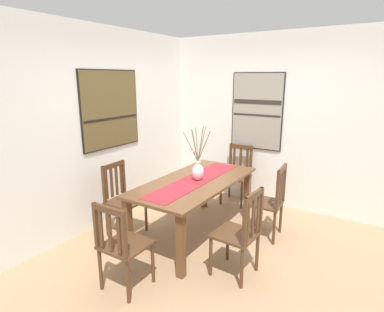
{
  "coord_description": "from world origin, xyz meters",
  "views": [
    {
      "loc": [
        -2.98,
        -1.5,
        2.03
      ],
      "look_at": [
        0.23,
        0.56,
        1.07
      ],
      "focal_mm": 29.27,
      "sensor_mm": 36.0,
      "label": 1
    }
  ],
  "objects_px": {
    "centerpiece_vase": "(198,170)",
    "chair_0": "(122,245)",
    "chair_2": "(240,232)",
    "painting_on_back_wall": "(110,109)",
    "chair_4": "(122,198)",
    "painting_on_side_wall": "(257,111)",
    "chair_3": "(270,200)",
    "dining_table": "(195,188)",
    "chair_1": "(237,174)"
  },
  "relations": [
    {
      "from": "chair_2",
      "to": "painting_on_side_wall",
      "type": "xyz_separation_m",
      "value": [
        2.06,
        0.67,
        1.01
      ]
    },
    {
      "from": "chair_0",
      "to": "painting_on_side_wall",
      "type": "xyz_separation_m",
      "value": [
        2.88,
        -0.19,
        1.02
      ]
    },
    {
      "from": "chair_1",
      "to": "painting_on_back_wall",
      "type": "relative_size",
      "value": 0.89
    },
    {
      "from": "dining_table",
      "to": "chair_1",
      "type": "relative_size",
      "value": 1.97
    },
    {
      "from": "chair_1",
      "to": "painting_on_back_wall",
      "type": "bearing_deg",
      "value": 139.71
    },
    {
      "from": "centerpiece_vase",
      "to": "chair_4",
      "type": "relative_size",
      "value": 0.74
    },
    {
      "from": "centerpiece_vase",
      "to": "painting_on_back_wall",
      "type": "xyz_separation_m",
      "value": [
        -0.18,
        1.31,
        0.71
      ]
    },
    {
      "from": "chair_4",
      "to": "painting_on_back_wall",
      "type": "xyz_separation_m",
      "value": [
        0.3,
        0.44,
        1.11
      ]
    },
    {
      "from": "chair_4",
      "to": "chair_0",
      "type": "bearing_deg",
      "value": -135.42
    },
    {
      "from": "chair_4",
      "to": "chair_3",
      "type": "bearing_deg",
      "value": -60.54
    },
    {
      "from": "dining_table",
      "to": "chair_1",
      "type": "height_order",
      "value": "chair_1"
    },
    {
      "from": "chair_0",
      "to": "chair_2",
      "type": "xyz_separation_m",
      "value": [
        0.82,
        -0.86,
        0.01
      ]
    },
    {
      "from": "chair_2",
      "to": "chair_3",
      "type": "distance_m",
      "value": 0.98
    },
    {
      "from": "chair_2",
      "to": "chair_4",
      "type": "xyz_separation_m",
      "value": [
        0.03,
        1.7,
        0.0
      ]
    },
    {
      "from": "chair_2",
      "to": "painting_on_back_wall",
      "type": "xyz_separation_m",
      "value": [
        0.34,
        2.14,
        1.11
      ]
    },
    {
      "from": "dining_table",
      "to": "chair_1",
      "type": "distance_m",
      "value": 1.34
    },
    {
      "from": "centerpiece_vase",
      "to": "chair_3",
      "type": "height_order",
      "value": "centerpiece_vase"
    },
    {
      "from": "chair_4",
      "to": "painting_on_side_wall",
      "type": "distance_m",
      "value": 2.49
    },
    {
      "from": "chair_1",
      "to": "painting_on_side_wall",
      "type": "relative_size",
      "value": 0.78
    },
    {
      "from": "chair_3",
      "to": "chair_4",
      "type": "xyz_separation_m",
      "value": [
        -0.94,
        1.67,
        -0.0
      ]
    },
    {
      "from": "chair_1",
      "to": "painting_on_side_wall",
      "type": "distance_m",
      "value": 1.06
    },
    {
      "from": "chair_4",
      "to": "painting_on_back_wall",
      "type": "bearing_deg",
      "value": 55.56
    },
    {
      "from": "chair_1",
      "to": "chair_3",
      "type": "relative_size",
      "value": 0.99
    },
    {
      "from": "centerpiece_vase",
      "to": "chair_0",
      "type": "distance_m",
      "value": 1.4
    },
    {
      "from": "chair_2",
      "to": "chair_4",
      "type": "relative_size",
      "value": 1.01
    },
    {
      "from": "chair_2",
      "to": "chair_3",
      "type": "height_order",
      "value": "chair_3"
    },
    {
      "from": "chair_1",
      "to": "chair_4",
      "type": "xyz_separation_m",
      "value": [
        -1.8,
        0.82,
        0.0
      ]
    },
    {
      "from": "chair_0",
      "to": "chair_2",
      "type": "distance_m",
      "value": 1.19
    },
    {
      "from": "chair_0",
      "to": "centerpiece_vase",
      "type": "bearing_deg",
      "value": -1.28
    },
    {
      "from": "chair_0",
      "to": "painting_on_side_wall",
      "type": "distance_m",
      "value": 3.06
    },
    {
      "from": "painting_on_side_wall",
      "to": "chair_4",
      "type": "bearing_deg",
      "value": 153.29
    },
    {
      "from": "chair_0",
      "to": "chair_1",
      "type": "distance_m",
      "value": 2.65
    },
    {
      "from": "chair_3",
      "to": "chair_4",
      "type": "bearing_deg",
      "value": 119.46
    },
    {
      "from": "centerpiece_vase",
      "to": "chair_0",
      "type": "xyz_separation_m",
      "value": [
        -1.34,
        0.03,
        -0.41
      ]
    },
    {
      "from": "chair_1",
      "to": "painting_on_back_wall",
      "type": "xyz_separation_m",
      "value": [
        -1.49,
        1.27,
        1.11
      ]
    },
    {
      "from": "centerpiece_vase",
      "to": "painting_on_back_wall",
      "type": "height_order",
      "value": "painting_on_back_wall"
    },
    {
      "from": "chair_1",
      "to": "chair_2",
      "type": "xyz_separation_m",
      "value": [
        -1.83,
        -0.87,
        0.0
      ]
    },
    {
      "from": "chair_2",
      "to": "chair_3",
      "type": "bearing_deg",
      "value": 1.48
    },
    {
      "from": "dining_table",
      "to": "chair_3",
      "type": "height_order",
      "value": "chair_3"
    },
    {
      "from": "chair_1",
      "to": "chair_2",
      "type": "bearing_deg",
      "value": -154.52
    },
    {
      "from": "centerpiece_vase",
      "to": "chair_3",
      "type": "bearing_deg",
      "value": -60.52
    },
    {
      "from": "dining_table",
      "to": "painting_on_back_wall",
      "type": "xyz_separation_m",
      "value": [
        -0.16,
        1.28,
        0.95
      ]
    },
    {
      "from": "chair_1",
      "to": "painting_on_side_wall",
      "type": "height_order",
      "value": "painting_on_side_wall"
    },
    {
      "from": "painting_on_back_wall",
      "to": "painting_on_side_wall",
      "type": "relative_size",
      "value": 0.88
    },
    {
      "from": "centerpiece_vase",
      "to": "chair_4",
      "type": "height_order",
      "value": "centerpiece_vase"
    },
    {
      "from": "chair_3",
      "to": "painting_on_back_wall",
      "type": "xyz_separation_m",
      "value": [
        -0.64,
        2.11,
        1.1
      ]
    },
    {
      "from": "chair_3",
      "to": "painting_on_side_wall",
      "type": "distance_m",
      "value": 1.62
    },
    {
      "from": "chair_2",
      "to": "painting_on_side_wall",
      "type": "distance_m",
      "value": 2.39
    },
    {
      "from": "painting_on_back_wall",
      "to": "painting_on_side_wall",
      "type": "xyz_separation_m",
      "value": [
        1.73,
        -1.47,
        -0.1
      ]
    },
    {
      "from": "dining_table",
      "to": "painting_on_back_wall",
      "type": "relative_size",
      "value": 1.75
    }
  ]
}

